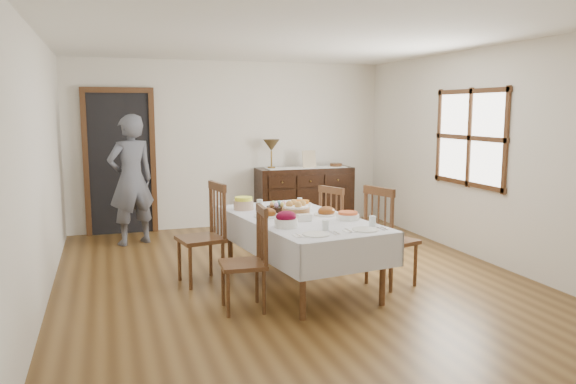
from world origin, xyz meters
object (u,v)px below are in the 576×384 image
object	(u,v)px
chair_left_near	(248,258)
sideboard	(304,196)
person	(131,176)
chair_left_far	(205,233)
table_lamp	(271,146)
chair_right_far	(338,226)
dining_table	(299,226)
chair_right_near	(388,236)

from	to	relation	value
chair_left_near	sideboard	bearing A→B (deg)	156.39
chair_left_near	person	world-z (taller)	person
chair_left_far	sideboard	distance (m)	3.29
person	table_lamp	distance (m)	2.26
chair_left_near	chair_left_far	distance (m)	1.00
chair_left_near	table_lamp	bearing A→B (deg)	163.93
chair_right_far	sideboard	xyz separation A→B (m)	(0.45, 2.46, -0.03)
chair_left_near	chair_right_far	xyz separation A→B (m)	(1.37, 1.08, -0.00)
chair_right_far	sideboard	size ratio (longest dim) A/B	0.63
chair_left_near	sideboard	distance (m)	3.99
chair_right_far	table_lamp	xyz separation A→B (m)	(-0.09, 2.48, 0.79)
dining_table	chair_left_near	size ratio (longest dim) A/B	2.33
chair_left_far	sideboard	bearing A→B (deg)	130.66
person	sideboard	bearing A→B (deg)	169.11
chair_left_far	chair_right_near	xyz separation A→B (m)	(1.80, -0.73, -0.00)
dining_table	person	world-z (taller)	person
sideboard	person	bearing A→B (deg)	-169.02
chair_left_near	table_lamp	world-z (taller)	table_lamp
chair_left_near	dining_table	bearing A→B (deg)	132.36
sideboard	table_lamp	world-z (taller)	table_lamp
chair_left_far	person	size ratio (longest dim) A/B	0.56
chair_right_near	chair_left_far	bearing A→B (deg)	50.60
chair_right_far	person	world-z (taller)	person
chair_left_far	chair_right_far	distance (m)	1.61
chair_right_near	chair_right_far	size ratio (longest dim) A/B	1.10
chair_right_near	sideboard	bearing A→B (deg)	-21.71
chair_left_near	table_lamp	size ratio (longest dim) A/B	2.12
chair_right_near	person	distance (m)	3.73
person	chair_left_far	bearing A→B (deg)	86.08
chair_right_near	person	xyz separation A→B (m)	(-2.46, 2.78, 0.42)
chair_right_near	person	bearing A→B (deg)	24.26
dining_table	chair_left_near	xyz separation A→B (m)	(-0.68, -0.55, -0.15)
chair_left_near	chair_left_far	size ratio (longest dim) A/B	0.91
chair_left_near	chair_right_near	bearing A→B (deg)	102.32
table_lamp	dining_table	bearing A→B (deg)	-101.11
person	chair_left_near	bearing A→B (deg)	84.62
sideboard	table_lamp	xyz separation A→B (m)	(-0.55, 0.02, 0.82)
dining_table	sideboard	xyz separation A→B (m)	(1.14, 2.99, -0.18)
chair_left_far	person	bearing A→B (deg)	-172.79
chair_right_near	sideboard	xyz separation A→B (m)	(0.26, 3.30, -0.08)
chair_left_near	sideboard	size ratio (longest dim) A/B	0.63
dining_table	person	distance (m)	2.95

